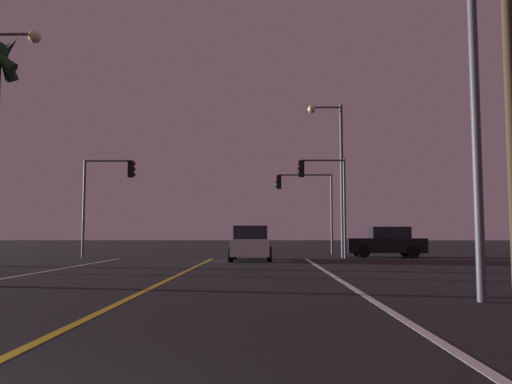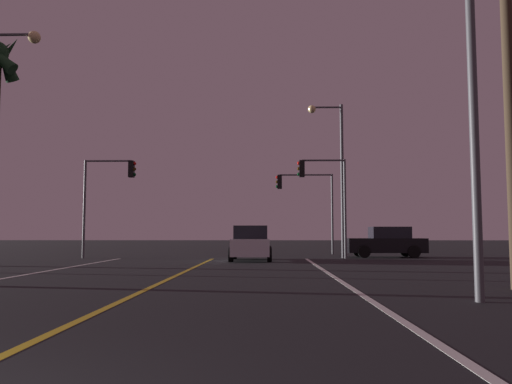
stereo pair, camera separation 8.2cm
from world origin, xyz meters
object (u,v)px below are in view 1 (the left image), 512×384
Objects in this scene: traffic_light_near_left at (109,185)px; traffic_light_far_right at (304,194)px; traffic_light_near_right at (322,185)px; car_crossing_side at (386,242)px; street_lamp_right_far at (334,161)px; car_ahead_far at (251,244)px; street_lamp_right_near at (454,23)px; utility_pole_right at (510,75)px.

traffic_light_near_left is 1.03× the size of traffic_light_far_right.
car_crossing_side is at bearing -158.73° from traffic_light_near_right.
street_lamp_right_far reaches higher than traffic_light_far_right.
car_ahead_far is (-7.47, -3.69, 0.00)m from car_crossing_side.
car_crossing_side is at bearing 5.40° from traffic_light_near_left.
car_ahead_far is at bearing 67.64° from traffic_light_far_right.
street_lamp_right_near is (1.36, -23.16, 1.69)m from traffic_light_far_right.
traffic_light_far_right is (-4.29, 4.06, 3.05)m from car_crossing_side.
street_lamp_right_near reaches higher than traffic_light_near_right.
traffic_light_near_left is 21.60m from street_lamp_right_near.
car_crossing_side is 0.81× the size of traffic_light_near_left.
utility_pole_right is at bearing 97.94° from street_lamp_right_far.
traffic_light_near_left reaches higher than traffic_light_near_right.
traffic_light_near_left is at bearing 73.94° from car_ahead_far.
street_lamp_right_far is (-0.04, 18.08, -0.27)m from street_lamp_right_near.
traffic_light_far_right is 5.44m from street_lamp_right_far.
traffic_light_near_right is at bearing -87.46° from street_lamp_right_near.
traffic_light_near_right is at bearing 95.99° from traffic_light_far_right.
car_ahead_far is 5.37m from traffic_light_near_right.
street_lamp_right_near is 1.06× the size of street_lamp_right_far.
car_ahead_far is 16.75m from street_lamp_right_near.
street_lamp_right_near is 0.91× the size of utility_pole_right.
utility_pole_right reaches higher than traffic_light_far_right.
street_lamp_right_far is 15.95m from utility_pole_right.
traffic_light_near_right reaches higher than traffic_light_far_right.
street_lamp_right_near is (0.78, -17.66, 1.63)m from traffic_light_near_right.
car_crossing_side is at bearing 87.40° from utility_pole_right.
street_lamp_right_near is 18.08m from street_lamp_right_far.
utility_pole_right is (2.20, -15.80, -0.12)m from street_lamp_right_far.
traffic_light_near_right is 1.61m from street_lamp_right_far.
traffic_light_near_left is (-15.26, -1.44, 3.13)m from car_crossing_side.
street_lamp_right_far is at bearing 97.94° from utility_pole_right.
traffic_light_near_left reaches higher than traffic_light_far_right.
utility_pole_right reaches higher than car_ahead_far.
utility_pole_right is (3.52, -20.88, 1.31)m from traffic_light_far_right.
traffic_light_near_left is at bearing 26.61° from traffic_light_far_right.
street_lamp_right_near reaches higher than traffic_light_near_left.
street_lamp_right_far reaches higher than traffic_light_near_left.
utility_pole_right is at bearing -133.53° from street_lamp_right_near.
street_lamp_right_far is (4.50, 2.67, 4.48)m from car_ahead_far.
traffic_light_near_right is 11.56m from traffic_light_near_left.
car_crossing_side is at bearing -98.71° from street_lamp_right_near.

